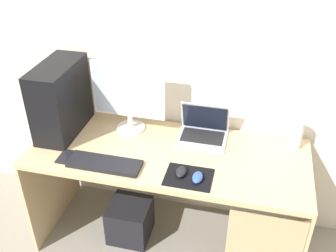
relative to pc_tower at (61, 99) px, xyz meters
The scene contains 13 objects.
ground_plane 1.19m from the pc_tower, ahead, with size 8.00×8.00×0.00m, color gray.
wall_back 0.84m from the pc_tower, 23.14° to the left, with size 4.00×0.05×2.60m.
desk 0.81m from the pc_tower, ahead, with size 1.66×0.66×0.73m.
pc_tower is the anchor object (origin of this frame).
monitor 0.42m from the pc_tower, 15.00° to the left, with size 0.46×0.18×0.46m.
laptop 0.90m from the pc_tower, ahead, with size 0.30×0.24×0.22m.
speaker 1.44m from the pc_tower, ahead, with size 0.07×0.07×0.18m, color white.
keyboard 0.52m from the pc_tower, 36.92° to the right, with size 0.42×0.14×0.02m, color black.
mousepad 0.94m from the pc_tower, 17.74° to the right, with size 0.26×0.20×0.01m, color black.
mouse_left 0.89m from the pc_tower, 18.02° to the right, with size 0.06×0.10×0.03m, color black.
mouse_right 0.98m from the pc_tower, 17.68° to the right, with size 0.06×0.10×0.03m, color #2D51B2.
cell_phone 0.37m from the pc_tower, 64.33° to the right, with size 0.07×0.13×0.01m, color black.
subwoofer 0.94m from the pc_tower, 14.07° to the right, with size 0.27×0.27×0.27m, color black.
Camera 1 is at (0.45, -1.84, 2.12)m, focal length 41.98 mm.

